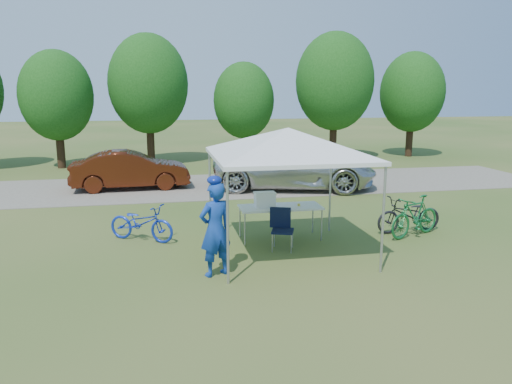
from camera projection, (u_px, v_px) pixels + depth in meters
ground at (287, 253)px, 10.90m from camera, size 100.00×100.00×0.00m
gravel_strip at (232, 185)px, 18.59m from camera, size 24.00×5.00×0.02m
canopy at (288, 131)px, 10.37m from camera, size 4.53×4.53×3.00m
treeline at (207, 89)px, 23.63m from camera, size 24.89×4.28×6.30m
folding_table at (280, 208)px, 11.80m from camera, size 1.94×0.81×0.80m
folding_chair at (282, 225)px, 11.10m from camera, size 0.60×0.62×0.92m
cooler at (265, 200)px, 11.68m from camera, size 0.49×0.33×0.35m
ice_cream_cup at (299, 205)px, 11.82m from camera, size 0.07×0.07×0.05m
cyclist at (215, 229)px, 9.42m from camera, size 0.79×0.67×1.83m
bike_blue at (141, 223)px, 11.70m from camera, size 1.73×1.35×0.88m
bike_green at (415, 216)px, 12.04m from camera, size 1.72×1.09×1.00m
bike_dark at (409, 215)px, 12.39m from camera, size 1.77×0.74×0.91m
minivan at (295, 166)px, 17.90m from camera, size 6.23×3.97×1.60m
sedan at (130, 170)px, 17.77m from camera, size 4.18×1.63×1.36m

